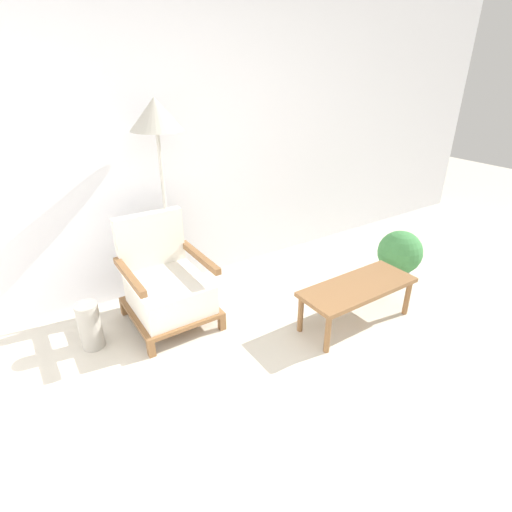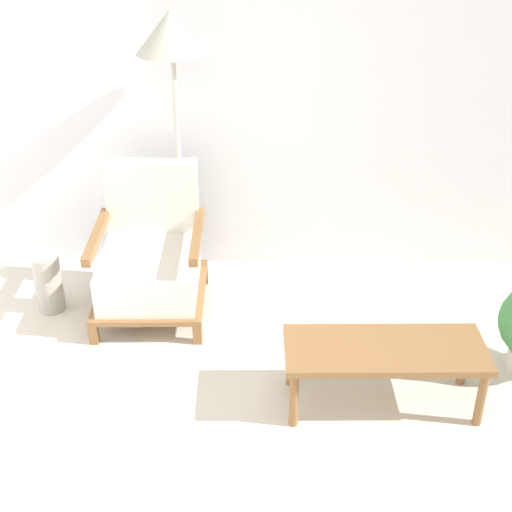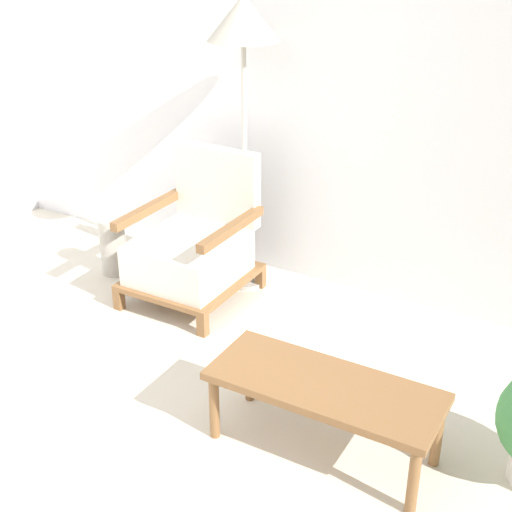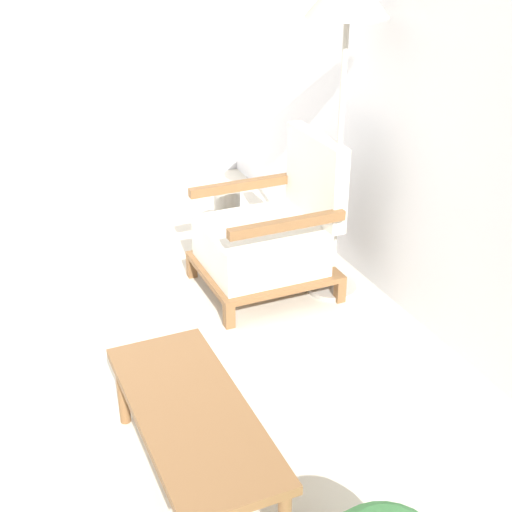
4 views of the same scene
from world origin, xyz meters
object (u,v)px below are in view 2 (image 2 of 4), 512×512
object	(u,v)px
floor_lamp	(172,50)
coffee_table	(385,354)
vase	(49,283)
armchair	(150,261)

from	to	relation	value
floor_lamp	coffee_table	distance (m)	1.95
vase	floor_lamp	bearing A→B (deg)	21.91
armchair	coffee_table	bearing A→B (deg)	-35.13
armchair	coffee_table	size ratio (longest dim) A/B	0.87
armchair	coffee_table	distance (m)	1.50
armchair	coffee_table	xyz separation A→B (m)	(1.22, -0.86, -0.02)
floor_lamp	vase	world-z (taller)	floor_lamp
armchair	vase	world-z (taller)	armchair
armchair	vase	bearing A→B (deg)	-178.82
armchair	coffee_table	world-z (taller)	armchair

